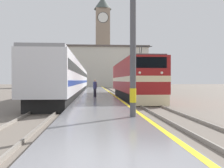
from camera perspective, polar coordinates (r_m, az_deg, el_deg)
ground_plane at (r=34.96m, az=-3.46°, el=-2.38°), size 200.00×200.00×0.00m
platform at (r=29.96m, az=-3.34°, el=-2.53°), size 3.76×140.00×0.40m
rail_track_near at (r=30.24m, az=3.65°, el=-2.81°), size 2.83×140.00×0.16m
rail_track_far at (r=30.10m, az=-9.54°, el=-2.84°), size 2.83×140.00×0.16m
locomotive_train at (r=26.70m, az=4.68°, el=0.96°), size 2.92×16.29×4.90m
passenger_train at (r=36.59m, az=-8.58°, el=1.07°), size 2.92×44.71×3.92m
catenary_mast at (r=11.42m, az=5.06°, el=15.52°), size 2.72×0.27×8.88m
person_on_platform at (r=24.41m, az=-3.74°, el=-0.83°), size 0.34×0.34×1.62m
clock_tower at (r=85.72m, az=-2.03°, el=9.80°), size 5.60×5.60×28.89m
station_building at (r=74.90m, az=-1.85°, el=3.71°), size 24.67×9.92×11.47m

